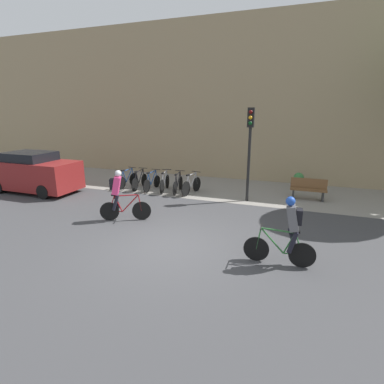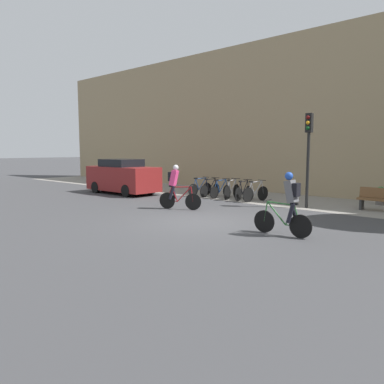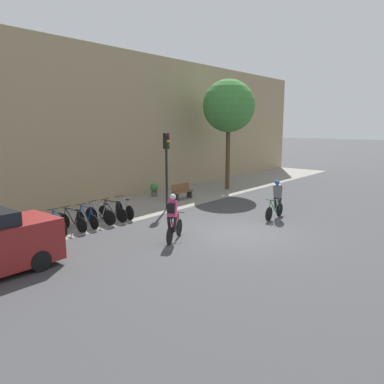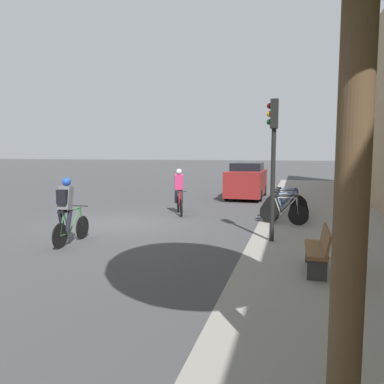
{
  "view_description": "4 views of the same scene",
  "coord_description": "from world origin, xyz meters",
  "px_view_note": "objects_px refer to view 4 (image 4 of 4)",
  "views": [
    {
      "loc": [
        3.21,
        -7.07,
        3.71
      ],
      "look_at": [
        -0.29,
        2.64,
        0.87
      ],
      "focal_mm": 28.0,
      "sensor_mm": 36.0,
      "label": 1
    },
    {
      "loc": [
        7.89,
        -9.23,
        2.36
      ],
      "look_at": [
        -1.54,
        1.25,
        0.76
      ],
      "focal_mm": 35.0,
      "sensor_mm": 36.0,
      "label": 2
    },
    {
      "loc": [
        -12.16,
        -7.6,
        4.23
      ],
      "look_at": [
        -0.03,
        2.38,
        1.37
      ],
      "focal_mm": 35.0,
      "sensor_mm": 36.0,
      "label": 3
    },
    {
      "loc": [
        11.49,
        5.65,
        2.41
      ],
      "look_at": [
        0.25,
        2.56,
        1.17
      ],
      "focal_mm": 35.0,
      "sensor_mm": 36.0,
      "label": 4
    }
  ],
  "objects_px": {
    "cyclist_pink": "(179,190)",
    "bench": "(319,249)",
    "parked_bike_2": "(285,205)",
    "parked_bike_0": "(286,200)",
    "cyclist_grey": "(67,209)",
    "traffic_light_pole": "(273,144)",
    "parked_car": "(247,181)",
    "parked_bike_3": "(285,207)",
    "parked_bike_1": "(286,202)",
    "parked_bike_5": "(284,212)",
    "parked_bike_4": "(284,210)"
  },
  "relations": [
    {
      "from": "cyclist_pink",
      "to": "bench",
      "type": "xyz_separation_m",
      "value": [
        6.14,
        4.87,
        -0.48
      ]
    },
    {
      "from": "parked_bike_2",
      "to": "bench",
      "type": "height_order",
      "value": "parked_bike_2"
    },
    {
      "from": "parked_bike_0",
      "to": "bench",
      "type": "bearing_deg",
      "value": 5.72
    },
    {
      "from": "cyclist_grey",
      "to": "cyclist_pink",
      "type": "bearing_deg",
      "value": 166.93
    },
    {
      "from": "parked_bike_0",
      "to": "bench",
      "type": "relative_size",
      "value": 1.08
    },
    {
      "from": "traffic_light_pole",
      "to": "parked_car",
      "type": "xyz_separation_m",
      "value": [
        -9.61,
        -1.87,
        -1.72
      ]
    },
    {
      "from": "cyclist_grey",
      "to": "parked_car",
      "type": "height_order",
      "value": "parked_car"
    },
    {
      "from": "cyclist_pink",
      "to": "parked_bike_2",
      "type": "relative_size",
      "value": 1.11
    },
    {
      "from": "traffic_light_pole",
      "to": "bench",
      "type": "height_order",
      "value": "traffic_light_pole"
    },
    {
      "from": "cyclist_grey",
      "to": "parked_car",
      "type": "xyz_separation_m",
      "value": [
        -11.45,
        3.21,
        -0.05
      ]
    },
    {
      "from": "parked_bike_2",
      "to": "cyclist_pink",
      "type": "bearing_deg",
      "value": -78.04
    },
    {
      "from": "bench",
      "to": "parked_car",
      "type": "xyz_separation_m",
      "value": [
        -12.02,
        -2.95,
        0.43
      ]
    },
    {
      "from": "parked_bike_3",
      "to": "parked_bike_1",
      "type": "bearing_deg",
      "value": -179.94
    },
    {
      "from": "parked_bike_2",
      "to": "parked_bike_1",
      "type": "bearing_deg",
      "value": -179.96
    },
    {
      "from": "parked_bike_5",
      "to": "parked_bike_1",
      "type": "bearing_deg",
      "value": -179.96
    },
    {
      "from": "parked_bike_3",
      "to": "parked_bike_4",
      "type": "xyz_separation_m",
      "value": [
        0.67,
        -0.0,
        -0.01
      ]
    },
    {
      "from": "cyclist_pink",
      "to": "parked_bike_3",
      "type": "bearing_deg",
      "value": 92.61
    },
    {
      "from": "cyclist_pink",
      "to": "parked_car",
      "type": "height_order",
      "value": "parked_car"
    },
    {
      "from": "parked_bike_0",
      "to": "cyclist_pink",
      "type": "bearing_deg",
      "value": -61.46
    },
    {
      "from": "parked_bike_2",
      "to": "parked_car",
      "type": "bearing_deg",
      "value": -157.14
    },
    {
      "from": "cyclist_pink",
      "to": "parked_bike_0",
      "type": "distance_m",
      "value": 4.63
    },
    {
      "from": "bench",
      "to": "cyclist_pink",
      "type": "bearing_deg",
      "value": -141.54
    },
    {
      "from": "cyclist_grey",
      "to": "bench",
      "type": "bearing_deg",
      "value": 84.77
    },
    {
      "from": "parked_bike_1",
      "to": "parked_bike_0",
      "type": "bearing_deg",
      "value": 179.87
    },
    {
      "from": "cyclist_pink",
      "to": "parked_bike_0",
      "type": "relative_size",
      "value": 1.12
    },
    {
      "from": "parked_bike_3",
      "to": "parked_car",
      "type": "height_order",
      "value": "parked_car"
    },
    {
      "from": "cyclist_grey",
      "to": "bench",
      "type": "relative_size",
      "value": 1.2
    },
    {
      "from": "bench",
      "to": "parked_bike_0",
      "type": "bearing_deg",
      "value": -174.28
    },
    {
      "from": "cyclist_grey",
      "to": "parked_bike_5",
      "type": "distance_m",
      "value": 6.95
    },
    {
      "from": "parked_bike_0",
      "to": "bench",
      "type": "height_order",
      "value": "parked_bike_0"
    },
    {
      "from": "parked_bike_4",
      "to": "bench",
      "type": "height_order",
      "value": "parked_bike_4"
    },
    {
      "from": "parked_bike_2",
      "to": "traffic_light_pole",
      "type": "bearing_deg",
      "value": -3.08
    },
    {
      "from": "parked_bike_1",
      "to": "cyclist_grey",
      "type": "bearing_deg",
      "value": -36.91
    },
    {
      "from": "parked_bike_2",
      "to": "parked_bike_4",
      "type": "height_order",
      "value": "parked_bike_4"
    },
    {
      "from": "cyclist_grey",
      "to": "parked_car",
      "type": "relative_size",
      "value": 0.41
    },
    {
      "from": "parked_bike_0",
      "to": "parked_bike_2",
      "type": "xyz_separation_m",
      "value": [
        1.34,
        -0.0,
        -0.01
      ]
    },
    {
      "from": "cyclist_pink",
      "to": "cyclist_grey",
      "type": "relative_size",
      "value": 1.0
    },
    {
      "from": "parked_bike_5",
      "to": "traffic_light_pole",
      "type": "bearing_deg",
      "value": -5.5
    },
    {
      "from": "parked_bike_0",
      "to": "parked_bike_5",
      "type": "bearing_deg",
      "value": 0.01
    },
    {
      "from": "cyclist_grey",
      "to": "parked_car",
      "type": "distance_m",
      "value": 11.9
    },
    {
      "from": "cyclist_grey",
      "to": "parked_bike_4",
      "type": "height_order",
      "value": "cyclist_grey"
    },
    {
      "from": "parked_bike_5",
      "to": "traffic_light_pole",
      "type": "relative_size",
      "value": 0.43
    },
    {
      "from": "parked_bike_2",
      "to": "parked_car",
      "type": "xyz_separation_m",
      "value": [
        -5.03,
        -2.12,
        0.52
      ]
    },
    {
      "from": "parked_bike_3",
      "to": "cyclist_pink",
      "type": "bearing_deg",
      "value": -87.39
    },
    {
      "from": "parked_bike_5",
      "to": "cyclist_grey",
      "type": "bearing_deg",
      "value": -50.35
    },
    {
      "from": "parked_bike_1",
      "to": "parked_bike_3",
      "type": "height_order",
      "value": "parked_bike_3"
    },
    {
      "from": "parked_bike_0",
      "to": "parked_bike_1",
      "type": "distance_m",
      "value": 0.67
    },
    {
      "from": "traffic_light_pole",
      "to": "parked_bike_0",
      "type": "bearing_deg",
      "value": 177.61
    },
    {
      "from": "parked_bike_0",
      "to": "parked_bike_1",
      "type": "xyz_separation_m",
      "value": [
        0.67,
        -0.0,
        -0.0
      ]
    },
    {
      "from": "parked_bike_4",
      "to": "parked_bike_0",
      "type": "bearing_deg",
      "value": 179.98
    }
  ]
}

